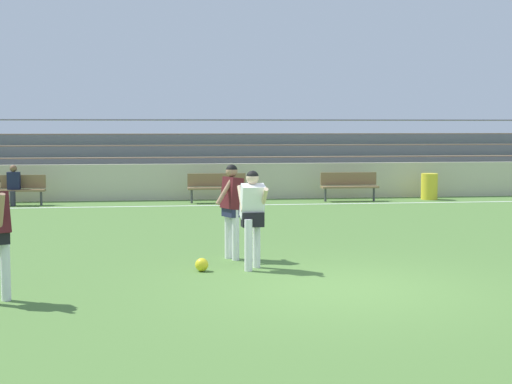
# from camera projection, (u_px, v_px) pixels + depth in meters

# --- Properties ---
(ground_plane) EXTENTS (160.00, 160.00, 0.00)m
(ground_plane) POSITION_uv_depth(u_px,v_px,m) (344.00, 288.00, 11.11)
(ground_plane) COLOR #517A38
(field_line_sideline) EXTENTS (44.00, 0.12, 0.01)m
(field_line_sideline) POSITION_uv_depth(u_px,v_px,m) (249.00, 205.00, 22.74)
(field_line_sideline) COLOR white
(field_line_sideline) RESTS_ON ground
(sideline_wall) EXTENTS (48.00, 0.16, 1.15)m
(sideline_wall) POSITION_uv_depth(u_px,v_px,m) (242.00, 181.00, 24.56)
(sideline_wall) COLOR beige
(sideline_wall) RESTS_ON ground
(bleacher_stand) EXTENTS (26.57, 3.59, 2.62)m
(bleacher_stand) POSITION_uv_depth(u_px,v_px,m) (282.00, 160.00, 27.28)
(bleacher_stand) COLOR #897051
(bleacher_stand) RESTS_ON ground
(bench_near_wall_gap) EXTENTS (1.80, 0.40, 0.90)m
(bench_near_wall_gap) POSITION_uv_depth(u_px,v_px,m) (217.00, 185.00, 23.38)
(bench_near_wall_gap) COLOR olive
(bench_near_wall_gap) RESTS_ON ground
(bench_far_left) EXTENTS (1.80, 0.40, 0.90)m
(bench_far_left) POSITION_uv_depth(u_px,v_px,m) (349.00, 184.00, 23.90)
(bench_far_left) COLOR olive
(bench_far_left) RESTS_ON ground
(bench_centre_sideline) EXTENTS (1.80, 0.40, 0.90)m
(bench_centre_sideline) POSITION_uv_depth(u_px,v_px,m) (14.00, 187.00, 22.61)
(bench_centre_sideline) COLOR olive
(bench_centre_sideline) RESTS_ON ground
(trash_bin) EXTENTS (0.53, 0.53, 0.84)m
(trash_bin) POSITION_uv_depth(u_px,v_px,m) (429.00, 186.00, 24.40)
(trash_bin) COLOR yellow
(trash_bin) RESTS_ON ground
(spectator_seated) EXTENTS (0.36, 0.42, 1.21)m
(spectator_seated) POSITION_uv_depth(u_px,v_px,m) (14.00, 182.00, 22.49)
(spectator_seated) COLOR #2D2D38
(spectator_seated) RESTS_ON ground
(player_white_on_ball) EXTENTS (0.45, 0.66, 1.64)m
(player_white_on_ball) POSITION_uv_depth(u_px,v_px,m) (253.00, 211.00, 12.51)
(player_white_on_ball) COLOR white
(player_white_on_ball) RESTS_ON ground
(player_dark_deep_cover) EXTENTS (0.63, 0.49, 1.69)m
(player_dark_deep_cover) POSITION_uv_depth(u_px,v_px,m) (232.00, 203.00, 13.44)
(player_dark_deep_cover) COLOR white
(player_dark_deep_cover) RESTS_ON ground
(soccer_ball) EXTENTS (0.22, 0.22, 0.22)m
(soccer_ball) POSITION_uv_depth(u_px,v_px,m) (202.00, 265.00, 12.40)
(soccer_ball) COLOR yellow
(soccer_ball) RESTS_ON ground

